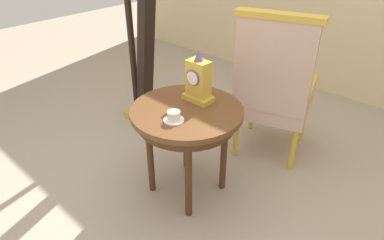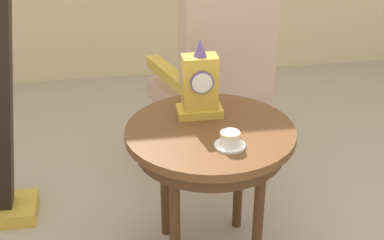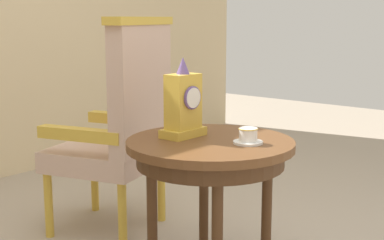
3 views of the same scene
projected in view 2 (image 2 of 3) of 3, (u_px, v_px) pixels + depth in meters
side_table at (210, 145)px, 2.31m from camera, size 0.70×0.70×0.64m
teacup_left at (230, 140)px, 2.13m from camera, size 0.12×0.12×0.06m
mantel_clock at (200, 86)px, 2.33m from camera, size 0.19×0.11×0.34m
armchair at (217, 70)px, 2.96m from camera, size 0.68×0.67×1.14m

